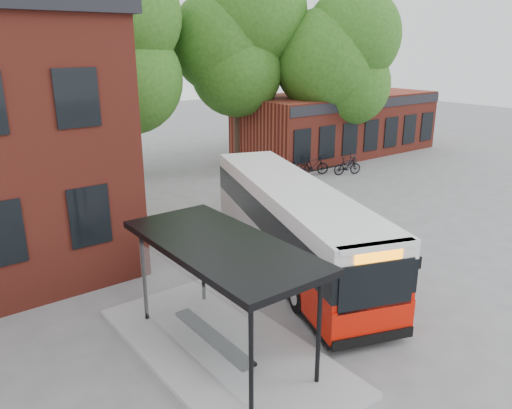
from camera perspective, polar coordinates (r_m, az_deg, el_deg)
ground at (r=15.98m, az=7.89°, el=-9.08°), size 100.00×100.00×0.00m
shop_row at (r=35.17m, az=9.27°, el=9.13°), size 14.00×6.20×4.00m
bus_shelter at (r=12.06m, az=-3.90°, el=-10.61°), size 3.60×7.00×2.90m
bike_rail at (r=28.76m, az=6.94°, el=3.62°), size 5.20×0.10×0.38m
tree_1 at (r=29.24m, az=-14.98°, el=13.36°), size 7.92×7.92×10.40m
tree_2 at (r=31.74m, az=-2.21°, el=14.78°), size 7.92×7.92×11.00m
tree_3 at (r=32.06m, az=9.62°, el=13.04°), size 7.04×7.04×9.28m
city_bus at (r=16.83m, az=4.08°, el=-2.34°), size 5.91×11.13×2.79m
bicycle_0 at (r=27.52m, az=1.06°, el=3.56°), size 1.62×1.07×0.81m
bicycle_1 at (r=27.79m, az=4.12°, el=3.90°), size 1.76×0.70×1.03m
bicycle_2 at (r=28.53m, az=3.74°, el=4.05°), size 1.64×1.08×0.81m
bicycle_3 at (r=28.88m, az=6.60°, el=4.43°), size 1.88×1.18×1.10m
bicycle_5 at (r=29.25m, az=10.40°, el=4.34°), size 1.74×1.02×1.01m
bicycle_7 at (r=30.80m, az=10.90°, el=4.89°), size 1.56×0.89×0.91m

